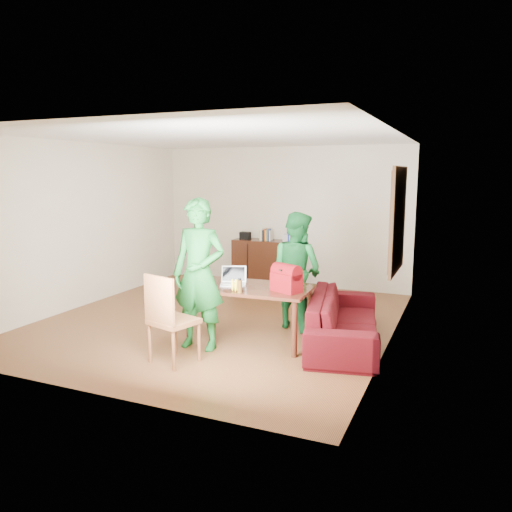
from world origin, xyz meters
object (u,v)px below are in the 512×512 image
at_px(person_near, 199,274).
at_px(bottle, 240,286).
at_px(chair, 173,337).
at_px(person_far, 297,270).
at_px(laptop, 233,282).
at_px(sofa, 344,319).
at_px(red_bag, 286,281).
at_px(table, 250,293).

bearing_deg(person_near, bottle, 8.66).
relative_size(chair, person_far, 0.64).
bearing_deg(person_far, laptop, 79.29).
relative_size(chair, laptop, 2.72).
xyz_separation_m(chair, person_near, (0.04, 0.57, 0.64)).
bearing_deg(sofa, red_bag, 117.76).
bearing_deg(sofa, laptop, 96.36).
xyz_separation_m(table, person_far, (0.36, 0.82, 0.18)).
bearing_deg(person_near, chair, -95.71).
xyz_separation_m(person_near, sofa, (1.64, 0.89, -0.63)).
bearing_deg(table, person_far, 63.38).
height_order(red_bag, sofa, red_bag).
bearing_deg(table, bottle, -88.61).
bearing_deg(chair, person_far, 80.78).
bearing_deg(sofa, bottle, 113.82).
xyz_separation_m(person_far, laptop, (-0.60, -0.85, -0.05)).
xyz_separation_m(chair, person_far, (0.89, 1.86, 0.52)).
bearing_deg(chair, table, 79.53).
bearing_deg(table, chair, -119.49).
xyz_separation_m(laptop, sofa, (1.38, 0.44, -0.47)).
relative_size(person_near, red_bag, 5.11).
height_order(person_near, laptop, person_near).
xyz_separation_m(person_near, red_bag, (1.02, 0.39, -0.07)).
xyz_separation_m(chair, laptop, (0.29, 1.02, 0.48)).
xyz_separation_m(person_far, sofa, (0.79, -0.41, -0.52)).
bearing_deg(table, person_near, -138.67).
relative_size(chair, red_bag, 2.86).
xyz_separation_m(table, chair, (-0.52, -1.04, -0.34)).
relative_size(person_far, bottle, 9.32).
relative_size(table, person_far, 0.97).
bearing_deg(chair, laptop, 90.21).
bearing_deg(laptop, person_far, 33.54).
bearing_deg(red_bag, bottle, -125.22).
bearing_deg(laptop, chair, -127.43).
height_order(person_far, red_bag, person_far).
relative_size(table, sofa, 0.75).
xyz_separation_m(chair, sofa, (1.68, 1.46, 0.01)).
distance_m(person_near, sofa, 1.97).
bearing_deg(laptop, red_bag, -26.01).
bearing_deg(chair, sofa, 57.30).
bearing_deg(laptop, person_near, -141.10).
relative_size(table, bottle, 9.08).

